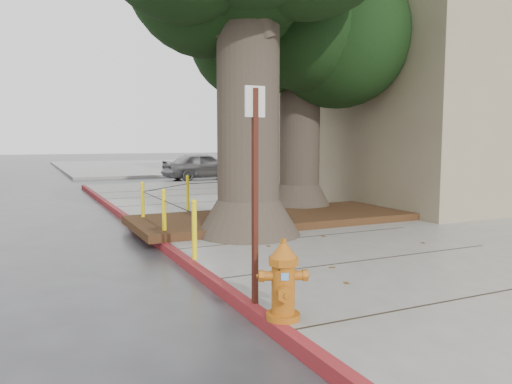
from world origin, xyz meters
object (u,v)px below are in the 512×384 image
signpost (255,183)px  car_silver (203,166)px  fire_hydrant (283,281)px  car_red (275,163)px

signpost → car_silver: size_ratio=0.60×
signpost → fire_hydrant: bearing=-87.5°
fire_hydrant → signpost: (-0.05, 0.58, 0.97)m
fire_hydrant → car_red: bearing=84.3°
fire_hydrant → car_silver: size_ratio=0.21×
fire_hydrant → car_silver: car_silver is taller
signpost → car_silver: 19.94m
car_silver → car_red: (5.21, 2.03, -0.02)m
fire_hydrant → signpost: size_ratio=0.35×
car_silver → car_red: size_ratio=1.00×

